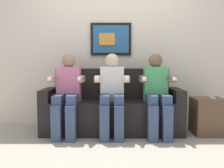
% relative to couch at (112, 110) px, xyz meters
% --- Properties ---
extents(ground_plane, '(5.64, 5.64, 0.00)m').
position_rel_couch_xyz_m(ground_plane, '(0.00, -0.33, -0.31)').
color(ground_plane, '#9E9384').
extents(back_wall_assembly, '(4.34, 0.10, 2.60)m').
position_rel_couch_xyz_m(back_wall_assembly, '(-0.00, 0.44, 0.99)').
color(back_wall_assembly, beige).
rests_on(back_wall_assembly, ground_plane).
extents(couch, '(1.94, 0.58, 0.90)m').
position_rel_couch_xyz_m(couch, '(0.00, 0.00, 0.00)').
color(couch, black).
rests_on(couch, ground_plane).
extents(person_on_left, '(0.46, 0.56, 1.11)m').
position_rel_couch_xyz_m(person_on_left, '(-0.60, -0.17, 0.29)').
color(person_on_left, pink).
rests_on(person_on_left, ground_plane).
extents(person_in_middle, '(0.46, 0.56, 1.11)m').
position_rel_couch_xyz_m(person_in_middle, '(-0.00, -0.17, 0.29)').
color(person_in_middle, white).
rests_on(person_in_middle, ground_plane).
extents(person_on_right, '(0.46, 0.56, 1.11)m').
position_rel_couch_xyz_m(person_on_right, '(0.60, -0.17, 0.29)').
color(person_on_right, '#4CB266').
rests_on(person_on_right, ground_plane).
extents(side_table_right, '(0.40, 0.40, 0.50)m').
position_rel_couch_xyz_m(side_table_right, '(1.32, -0.11, -0.06)').
color(side_table_right, brown).
rests_on(side_table_right, ground_plane).
extents(spare_remote_on_table, '(0.04, 0.13, 0.02)m').
position_rel_couch_xyz_m(spare_remote_on_table, '(1.37, -0.13, 0.20)').
color(spare_remote_on_table, white).
rests_on(spare_remote_on_table, side_table_right).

